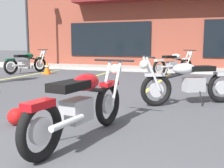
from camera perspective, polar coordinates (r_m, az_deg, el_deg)
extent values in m
plane|color=#47474C|center=(5.07, 1.76, -5.43)|extent=(80.00, 80.00, 0.00)
cube|color=#A8A59E|center=(12.67, 12.65, 2.94)|extent=(22.00, 1.80, 0.14)
cube|color=brown|center=(16.29, 14.47, 10.99)|extent=(16.79, 5.76, 4.10)
cube|color=black|center=(14.14, -0.59, 9.27)|extent=(4.30, 0.06, 1.70)
cube|color=#DBCC4C|center=(11.20, -17.10, 1.76)|extent=(0.12, 4.80, 0.01)
cube|color=#DBCC4C|center=(9.89, -5.00, 1.28)|extent=(0.12, 4.80, 0.01)
cube|color=#DBCC4C|center=(9.13, 9.89, 0.60)|extent=(0.12, 4.80, 0.01)
torus|color=black|center=(2.94, -14.59, -9.44)|extent=(0.19, 0.65, 0.64)
cylinder|color=#B7B7BC|center=(2.94, -14.59, -9.44)|extent=(0.10, 0.29, 0.29)
torus|color=black|center=(4.08, -0.83, -4.20)|extent=(0.19, 0.65, 0.64)
cylinder|color=#B7B7BC|center=(4.08, -0.83, -4.20)|extent=(0.10, 0.29, 0.29)
cylinder|color=silver|center=(4.15, -1.27, 0.50)|extent=(0.09, 0.33, 0.66)
cylinder|color=silver|center=(4.07, 0.95, 0.34)|extent=(0.09, 0.33, 0.66)
cylinder|color=black|center=(4.15, 0.34, 4.94)|extent=(0.66, 0.13, 0.03)
sphere|color=silver|center=(4.23, 0.84, 3.10)|extent=(0.19, 0.19, 0.17)
cube|color=#B70F14|center=(4.06, -0.57, 0.04)|extent=(0.19, 0.38, 0.06)
cube|color=#9E9EA3|center=(3.40, -7.34, -5.43)|extent=(0.30, 0.43, 0.28)
cylinder|color=silver|center=(3.04, -9.19, -7.90)|extent=(0.15, 0.55, 0.07)
cylinder|color=black|center=(3.51, -5.54, -0.95)|extent=(0.19, 0.94, 0.26)
ellipsoid|color=#B70F14|center=(3.52, -5.38, 0.38)|extent=(0.33, 0.51, 0.22)
cube|color=black|center=(3.22, -8.87, -0.40)|extent=(0.35, 0.55, 0.10)
cube|color=#B70F14|center=(2.85, -15.07, -4.17)|extent=(0.21, 0.38, 0.08)
cylinder|color=black|center=(3.52, -10.36, -9.42)|extent=(0.14, 0.04, 0.29)
torus|color=black|center=(11.68, -20.28, 3.43)|extent=(0.29, 0.64, 0.64)
cylinder|color=#B7B7BC|center=(11.68, -20.28, 3.43)|extent=(0.14, 0.29, 0.29)
torus|color=black|center=(12.52, -14.74, 3.96)|extent=(0.29, 0.64, 0.64)
cylinder|color=#B7B7BC|center=(12.52, -14.74, 3.96)|extent=(0.14, 0.29, 0.29)
cylinder|color=silver|center=(12.64, -14.69, 5.45)|extent=(0.14, 0.32, 0.66)
cylinder|color=silver|center=(12.50, -14.18, 5.44)|extent=(0.14, 0.32, 0.66)
cylinder|color=black|center=(12.61, -14.20, 6.92)|extent=(0.64, 0.23, 0.03)
sphere|color=silver|center=(12.66, -13.90, 6.30)|extent=(0.21, 0.21, 0.17)
cube|color=#0F4C2D|center=(12.53, -14.65, 5.34)|extent=(0.24, 0.39, 0.06)
cube|color=#9E9EA3|center=(12.04, -17.74, 4.06)|extent=(0.35, 0.45, 0.28)
cylinder|color=silver|center=(11.71, -18.80, 3.71)|extent=(0.23, 0.55, 0.07)
cylinder|color=black|center=(12.14, -17.02, 5.26)|extent=(0.34, 0.92, 0.26)
ellipsoid|color=#0F4C2D|center=(12.15, -16.96, 5.64)|extent=(0.39, 0.54, 0.22)
cube|color=black|center=(11.94, -18.35, 5.54)|extent=(0.42, 0.58, 0.10)
cube|color=#0F4C2D|center=(11.65, -20.43, 4.79)|extent=(0.26, 0.39, 0.08)
cylinder|color=black|center=(12.16, -18.45, 2.84)|extent=(0.14, 0.06, 0.29)
torus|color=black|center=(10.51, 9.82, 3.34)|extent=(0.47, 0.57, 0.64)
cylinder|color=#B7B7BC|center=(10.51, 9.82, 3.34)|extent=(0.22, 0.26, 0.29)
torus|color=black|center=(11.54, 15.09, 3.60)|extent=(0.47, 0.57, 0.64)
cylinder|color=#B7B7BC|center=(11.54, 15.09, 3.60)|extent=(0.22, 0.26, 0.29)
cylinder|color=silver|center=(11.65, 15.15, 5.22)|extent=(0.23, 0.28, 0.66)
cylinder|color=silver|center=(11.53, 15.82, 5.17)|extent=(0.23, 0.28, 0.66)
cylinder|color=black|center=(11.64, 15.81, 6.77)|extent=(0.54, 0.43, 0.03)
sphere|color=silver|center=(11.71, 16.04, 6.08)|extent=(0.24, 0.24, 0.17)
cube|color=beige|center=(11.55, 15.28, 5.09)|extent=(0.33, 0.37, 0.06)
cube|color=#9E9EA3|center=(10.95, 12.30, 3.88)|extent=(0.43, 0.46, 0.28)
cylinder|color=silver|center=(10.60, 11.42, 3.55)|extent=(0.39, 0.48, 0.07)
cylinder|color=black|center=(11.08, 13.07, 5.15)|extent=(0.62, 0.78, 0.26)
ellipsoid|color=beige|center=(11.09, 13.15, 5.57)|extent=(0.50, 0.54, 0.22)
cube|color=black|center=(10.83, 11.83, 5.55)|extent=(0.54, 0.58, 0.10)
cube|color=beige|center=(10.48, 9.78, 4.86)|extent=(0.35, 0.38, 0.08)
cylinder|color=black|center=(11.05, 11.34, 2.60)|extent=(0.12, 0.10, 0.29)
torus|color=black|center=(6.09, 21.82, -0.65)|extent=(0.59, 0.43, 0.64)
cylinder|color=#B7B7BC|center=(6.09, 21.82, -0.65)|extent=(0.28, 0.21, 0.29)
torus|color=black|center=(5.40, 9.16, -1.22)|extent=(0.59, 0.43, 0.64)
cylinder|color=#B7B7BC|center=(5.40, 9.16, -1.22)|extent=(0.28, 0.21, 0.29)
cylinder|color=silver|center=(5.24, 8.60, 2.03)|extent=(0.30, 0.21, 0.66)
cylinder|color=silver|center=(5.40, 7.90, 2.23)|extent=(0.30, 0.21, 0.66)
cylinder|color=black|center=(5.27, 7.50, 5.58)|extent=(0.38, 0.57, 0.03)
sphere|color=silver|center=(5.25, 6.65, 4.05)|extent=(0.23, 0.23, 0.17)
cube|color=silver|center=(5.35, 8.84, 1.93)|extent=(0.38, 0.31, 0.06)
cube|color=#9E9EA3|center=(5.74, 16.61, -0.10)|extent=(0.47, 0.42, 0.28)
cylinder|color=silver|center=(6.05, 18.99, -0.17)|extent=(0.50, 0.35, 0.07)
cylinder|color=black|center=(5.61, 14.93, 2.26)|extent=(0.83, 0.56, 0.26)
ellipsoid|color=silver|center=(5.60, 14.78, 3.07)|extent=(0.54, 0.48, 0.22)
cube|color=black|center=(5.77, 17.95, 3.09)|extent=(0.59, 0.52, 0.10)
cube|color=silver|center=(6.07, 22.12, 1.97)|extent=(0.39, 0.33, 0.08)
cylinder|color=black|center=(5.66, 18.01, -2.94)|extent=(0.09, 0.13, 0.29)
sphere|color=#B71414|center=(4.37, -19.32, -6.39)|extent=(0.26, 0.26, 0.26)
cube|color=black|center=(4.45, -18.48, -6.18)|extent=(0.18, 0.03, 0.09)
cube|color=orange|center=(11.51, -13.31, 2.13)|extent=(0.34, 0.34, 0.03)
cone|color=orange|center=(11.48, -13.35, 3.44)|extent=(0.26, 0.26, 0.50)
cylinder|color=white|center=(11.48, -13.36, 3.64)|extent=(0.19, 0.19, 0.06)
cylinder|color=#2D2D33|center=(14.25, -17.26, 12.86)|extent=(0.12, 0.12, 4.86)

